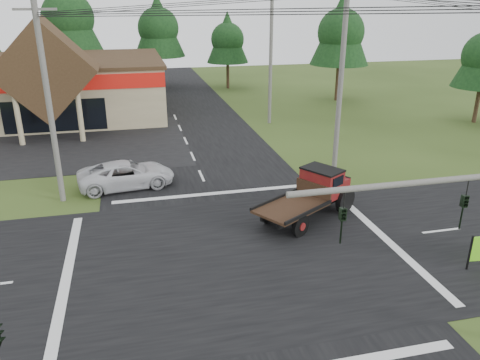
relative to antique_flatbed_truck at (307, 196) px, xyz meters
name	(u,v)px	position (x,y,z in m)	size (l,w,h in m)	color
ground	(237,256)	(-4.20, -2.79, -1.22)	(120.00, 120.00, 0.00)	#324518
road_ns	(237,255)	(-4.20, -2.79, -1.21)	(12.00, 120.00, 0.02)	black
road_ew	(237,255)	(-4.20, -2.79, -1.21)	(120.00, 12.00, 0.02)	black
utility_pole_nw	(49,103)	(-12.20, 5.21, 4.17)	(2.00, 0.30, 10.50)	#595651
utility_pole_ne	(341,82)	(3.80, 5.21, 4.67)	(2.00, 0.30, 11.50)	#595651
utility_pole_n	(271,57)	(3.80, 19.21, 4.52)	(2.00, 0.30, 11.20)	#595651
tree_row_c	(68,15)	(-14.20, 38.21, 7.50)	(7.28, 7.28, 13.13)	#332316
tree_row_d	(158,26)	(-4.20, 39.21, 6.16)	(6.16, 6.16, 11.11)	#332316
tree_row_e	(227,38)	(3.80, 37.21, 4.82)	(5.04, 5.04, 9.09)	#332316
tree_side_ne	(341,30)	(13.80, 27.21, 6.16)	(6.16, 6.16, 11.11)	#332316
antique_flatbed_truck	(307,196)	(0.00, 0.00, 0.00)	(2.22, 5.82, 2.44)	#5A0C11
white_pickup	(126,175)	(-8.73, 6.47, -0.45)	(2.54, 5.51, 1.53)	silver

